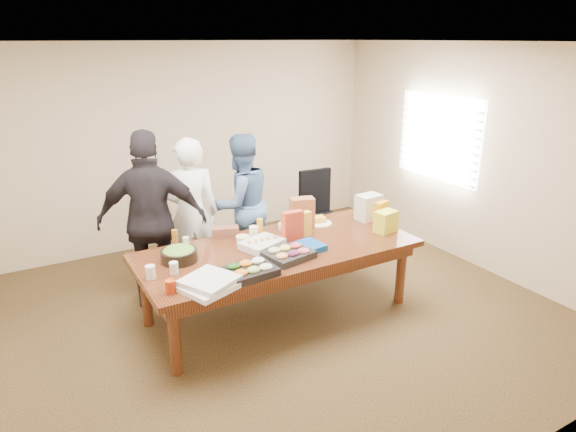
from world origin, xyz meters
TOP-DOWN VIEW (x-y plane):
  - floor at (0.00, 0.00)m, footprint 5.50×5.00m
  - ceiling at (0.00, 0.00)m, footprint 5.50×5.00m
  - wall_back at (0.00, 2.50)m, footprint 5.50×0.04m
  - wall_front at (0.00, -2.50)m, footprint 5.50×0.04m
  - wall_right at (2.75, 0.00)m, footprint 0.04×5.00m
  - window_panel at (2.72, 0.60)m, footprint 0.03×1.40m
  - window_blinds at (2.68, 0.60)m, footprint 0.04×1.36m
  - conference_table at (0.00, 0.00)m, footprint 2.80×1.20m
  - office_chair at (1.24, 1.04)m, footprint 0.57×0.57m
  - person_center at (-0.53, 1.07)m, footprint 0.71×0.55m
  - person_right at (0.13, 1.17)m, footprint 0.89×0.73m
  - person_left at (-1.02, 0.85)m, footprint 1.20×0.84m
  - veggie_tray at (-0.52, -0.42)m, footprint 0.47×0.38m
  - fruit_tray at (-0.04, -0.28)m, footprint 0.49×0.41m
  - sheet_cake at (-0.14, 0.08)m, footprint 0.48×0.42m
  - salad_bowl at (-0.97, 0.18)m, footprint 0.43×0.43m
  - chip_bag_blue at (0.18, -0.20)m, footprint 0.41×0.32m
  - chip_bag_red at (0.21, 0.08)m, footprint 0.22×0.09m
  - chip_bag_yellow at (1.30, -0.01)m, footprint 0.20×0.13m
  - chip_bag_orange at (0.38, 0.15)m, footprint 0.18×0.11m
  - mayo_jar at (-0.12, 0.32)m, footprint 0.11×0.11m
  - mustard_bottle at (-0.01, 0.38)m, footprint 0.07×0.07m
  - dressing_bottle at (-0.90, 0.50)m, footprint 0.06×0.06m
  - ranch_bottle at (-0.86, 0.29)m, footprint 0.07×0.07m
  - banana_bunch at (0.70, 0.40)m, footprint 0.24×0.17m
  - bread_loaf at (-0.35, 0.52)m, footprint 0.30×0.21m
  - kraft_bag at (0.51, 0.38)m, footprint 0.29×0.21m
  - red_cup at (-1.23, -0.39)m, footprint 0.10×0.10m
  - clear_cup_a at (-1.30, -0.05)m, footprint 0.11×0.11m
  - clear_cup_b at (-1.09, -0.06)m, footprint 0.10×0.10m
  - pizza_box_lower at (-0.95, -0.49)m, footprint 0.51×0.51m
  - pizza_box_upper at (-0.92, -0.47)m, footprint 0.54×0.54m
  - plate_a at (0.72, 0.36)m, footprint 0.30×0.30m
  - plate_b at (0.58, 0.44)m, footprint 0.24×0.24m
  - dip_bowl_a at (0.31, 0.42)m, footprint 0.18×0.18m
  - dip_bowl_b at (-0.24, 0.32)m, footprint 0.18×0.18m
  - grocery_bag_white at (1.30, 0.21)m, footprint 0.29×0.22m
  - grocery_bag_yellow at (1.21, -0.20)m, footprint 0.26×0.20m

SIDE VIEW (x-z plane):
  - floor at x=0.00m, z-range -0.02..0.00m
  - conference_table at x=0.00m, z-range 0.00..0.75m
  - office_chair at x=1.24m, z-range 0.00..1.07m
  - plate_b at x=0.58m, z-range 0.75..0.76m
  - plate_a at x=0.72m, z-range 0.75..0.77m
  - pizza_box_lower at x=-0.95m, z-range 0.75..0.80m
  - chip_bag_blue at x=0.18m, z-range 0.75..0.81m
  - dip_bowl_b at x=-0.24m, z-range 0.75..0.81m
  - dip_bowl_a at x=0.31m, z-range 0.75..0.81m
  - fruit_tray at x=-0.04m, z-range 0.75..0.82m
  - veggie_tray at x=-0.52m, z-range 0.75..0.82m
  - sheet_cake at x=-0.14m, z-range 0.75..0.82m
  - banana_bunch at x=0.70m, z-range 0.75..0.82m
  - clear_cup_b at x=-1.09m, z-range 0.75..0.86m
  - bread_loaf at x=-0.35m, z-range 0.75..0.86m
  - red_cup at x=-1.23m, z-range 0.75..0.86m
  - salad_bowl at x=-0.97m, z-range 0.75..0.86m
  - clear_cup_a at x=-1.30m, z-range 0.75..0.87m
  - pizza_box_upper at x=-0.92m, z-range 0.80..0.84m
  - mayo_jar at x=-0.12m, z-range 0.75..0.89m
  - ranch_bottle at x=-0.86m, z-range 0.75..0.93m
  - mustard_bottle at x=-0.01m, z-range 0.75..0.94m
  - dressing_bottle at x=-0.90m, z-range 0.75..0.94m
  - person_right at x=0.13m, z-range 0.00..1.70m
  - grocery_bag_yellow at x=1.21m, z-range 0.75..0.98m
  - person_center at x=-0.53m, z-range 0.00..1.74m
  - chip_bag_orange at x=0.38m, z-range 0.75..1.01m
  - chip_bag_yellow at x=1.30m, z-range 0.75..1.02m
  - grocery_bag_white at x=1.30m, z-range 0.75..1.04m
  - chip_bag_red at x=0.21m, z-range 0.75..1.07m
  - kraft_bag at x=0.51m, z-range 0.75..1.09m
  - person_left at x=-1.02m, z-range 0.00..1.90m
  - wall_back at x=0.00m, z-range 0.00..2.70m
  - wall_front at x=0.00m, z-range 0.00..2.70m
  - wall_right at x=2.75m, z-range 0.00..2.70m
  - window_panel at x=2.72m, z-range 0.95..2.05m
  - window_blinds at x=2.68m, z-range 1.00..2.00m
  - ceiling at x=0.00m, z-range 2.70..2.72m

